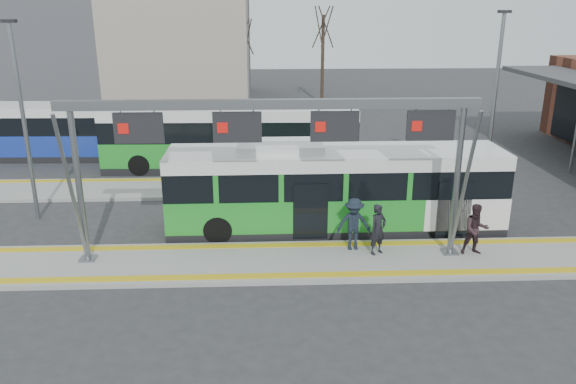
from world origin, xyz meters
The scene contains 16 objects.
ground centered at (0.00, 0.00, 0.00)m, with size 120.00×120.00×0.00m, color #2D2D30.
platform_main centered at (0.00, 0.00, 0.07)m, with size 22.00×3.00×0.15m, color gray.
platform_second centered at (-4.00, 8.00, 0.07)m, with size 20.00×3.00×0.15m, color gray.
tactile_main centered at (0.00, 0.00, 0.16)m, with size 22.00×2.65×0.02m.
tactile_second centered at (-4.00, 9.15, 0.16)m, with size 20.00×0.35×0.02m.
gantry centered at (-0.35, 0.25, 4.30)m, with size 13.00×1.68×5.20m.
hero_bus centered at (1.89, 3.00, 1.54)m, with size 12.30×2.67×3.37m.
bg_bus_green centered at (-2.40, 11.54, 1.58)m, with size 12.86×3.06×3.20m.
bg_bus_blue centered at (-14.08, 14.19, 1.46)m, with size 11.38×2.82×2.95m.
passenger_a centered at (3.04, 0.37, 1.01)m, with size 0.63×0.41×1.72m, color black.
passenger_b centered at (6.28, 0.21, 1.02)m, with size 0.84×0.66×1.74m, color #2F1F24.
passenger_c centered at (2.30, 0.77, 1.06)m, with size 1.17×0.67×1.81m, color black.
tree_left centered at (-2.32, 32.68, 5.52)m, with size 1.40×1.40×7.28m.
tree_mid centered at (4.34, 31.66, 6.33)m, with size 1.40×1.40×8.34m.
lamp_west centered at (-9.69, 4.52, 4.03)m, with size 0.50×0.25×7.59m.
lamp_east centered at (9.03, 6.52, 4.18)m, with size 0.50×0.25×7.88m.
Camera 1 is at (-0.67, -16.69, 8.03)m, focal length 35.00 mm.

